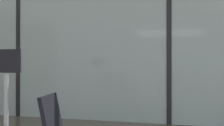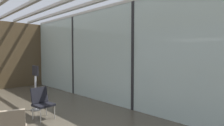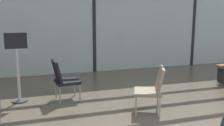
{
  "view_description": "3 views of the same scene",
  "coord_description": "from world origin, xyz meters",
  "px_view_note": "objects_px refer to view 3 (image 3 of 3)",
  "views": [
    {
      "loc": [
        -0.02,
        -0.0,
        1.24
      ],
      "look_at": [
        -1.81,
        7.79,
        1.27
      ],
      "focal_mm": 39.19,
      "sensor_mm": 36.0,
      "label": 1
    },
    {
      "loc": [
        3.84,
        0.52,
        1.84
      ],
      "look_at": [
        -0.04,
        4.27,
        1.56
      ],
      "focal_mm": 30.07,
      "sensor_mm": 36.0,
      "label": 2
    },
    {
      "loc": [
        -1.92,
        -2.74,
        1.88
      ],
      "look_at": [
        -0.1,
        3.05,
        0.67
      ],
      "focal_mm": 42.61,
      "sensor_mm": 36.0,
      "label": 3
    }
  ],
  "objects_px": {
    "info_sign": "(18,70)",
    "parked_airplane": "(31,9)",
    "lounge_chair_2": "(63,78)",
    "lounge_chair_0": "(153,87)"
  },
  "relations": [
    {
      "from": "lounge_chair_0",
      "to": "info_sign",
      "type": "height_order",
      "value": "info_sign"
    },
    {
      "from": "lounge_chair_0",
      "to": "lounge_chair_2",
      "type": "height_order",
      "value": "same"
    },
    {
      "from": "parked_airplane",
      "to": "lounge_chair_2",
      "type": "distance_m",
      "value": 6.78
    },
    {
      "from": "lounge_chair_0",
      "to": "lounge_chair_2",
      "type": "bearing_deg",
      "value": -106.67
    },
    {
      "from": "lounge_chair_0",
      "to": "lounge_chair_2",
      "type": "distance_m",
      "value": 1.91
    },
    {
      "from": "info_sign",
      "to": "lounge_chair_2",
      "type": "bearing_deg",
      "value": -12.08
    },
    {
      "from": "lounge_chair_0",
      "to": "info_sign",
      "type": "xyz_separation_m",
      "value": [
        -2.37,
        1.4,
        0.18
      ]
    },
    {
      "from": "lounge_chair_2",
      "to": "info_sign",
      "type": "distance_m",
      "value": 0.93
    },
    {
      "from": "parked_airplane",
      "to": "info_sign",
      "type": "bearing_deg",
      "value": -93.86
    },
    {
      "from": "info_sign",
      "to": "parked_airplane",
      "type": "bearing_deg",
      "value": 86.14
    }
  ]
}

